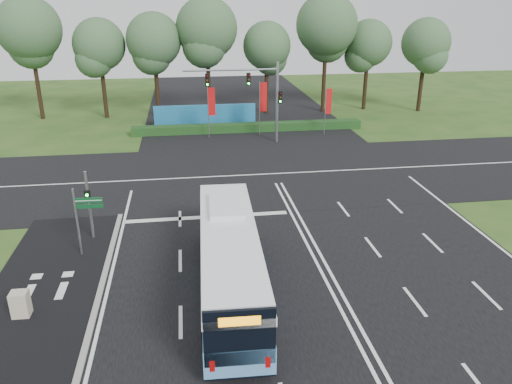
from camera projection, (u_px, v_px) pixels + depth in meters
The scene contains 16 objects.
ground at pixel (311, 252), 25.44m from camera, with size 120.00×120.00×0.00m, color #244A18.
road_main at pixel (311, 252), 25.44m from camera, with size 20.00×120.00×0.04m, color black.
road_cross at pixel (271, 174), 36.48m from camera, with size 120.00×14.00×0.05m, color black.
bike_path at pixel (39, 306), 21.00m from camera, with size 5.00×18.00×0.06m, color black.
kerb_strip at pixel (98, 300), 21.31m from camera, with size 0.25×18.00×0.12m, color gray.
city_bus at pixel (230, 260), 21.28m from camera, with size 2.83×11.59×3.30m.
pedestrian_signal at pixel (89, 203), 26.10m from camera, with size 0.35×0.43×3.81m.
street_sign at pixel (83, 213), 24.35m from camera, with size 1.40×0.15×3.59m.
utility_cabinet at pixel (21, 305), 20.14m from camera, with size 0.69×0.57×1.14m, color #C0B39A.
banner_flag_left at pixel (211, 105), 44.83m from camera, with size 0.69×0.13×4.68m.
banner_flag_mid at pixel (262, 101), 45.73m from camera, with size 0.72×0.22×4.98m.
banner_flag_right at pixel (328, 104), 46.02m from camera, with size 0.63×0.21×4.37m.
traffic_light_gantry at pixel (257, 90), 42.63m from camera, with size 8.41×0.28×7.00m.
hedge at pixel (249, 127), 47.85m from camera, with size 22.00×1.20×0.80m, color #143915.
blue_hoarding at pixel (205, 116), 49.36m from camera, with size 10.00×0.30×2.20m, color #1D6E9F.
eucalyptus_row at pixel (225, 35), 51.88m from camera, with size 47.02×7.85×12.60m.
Camera 1 is at (-6.00, -21.91, 12.20)m, focal length 35.00 mm.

